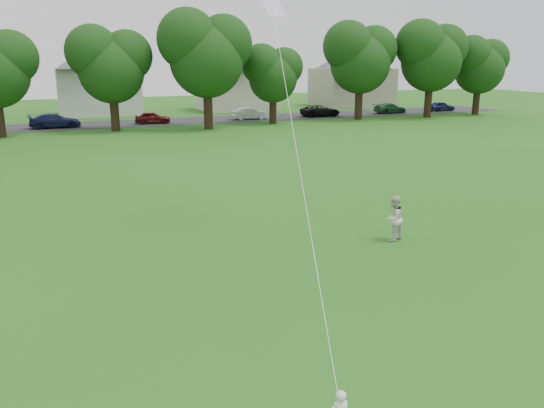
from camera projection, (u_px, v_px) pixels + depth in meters
name	position (u px, v px, depth m)	size (l,w,h in m)	color
ground	(303.00, 320.00, 12.37)	(160.00, 160.00, 0.00)	#245713
street	(110.00, 124.00, 49.84)	(90.00, 7.00, 0.01)	#2D2D30
older_boy	(394.00, 218.00, 17.61)	(0.75, 0.58, 1.54)	silver
kite	(293.00, 129.00, 13.10)	(2.42, 6.26, 14.01)	silver
tree_row	(138.00, 53.00, 43.78)	(82.25, 7.97, 11.54)	black
parked_cars	(145.00, 118.00, 49.94)	(72.36, 2.23, 1.26)	black
house_row	(75.00, 70.00, 56.66)	(77.76, 13.97, 10.22)	beige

